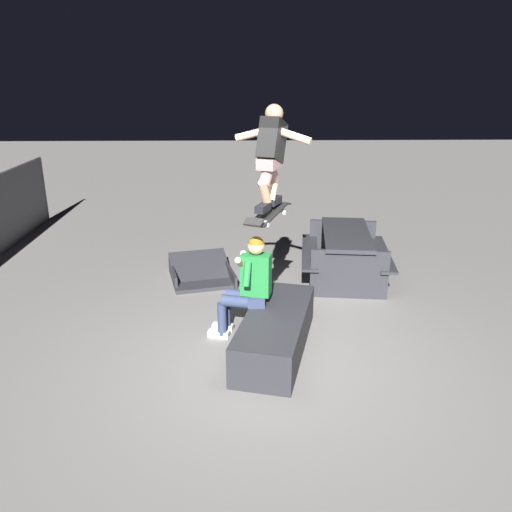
{
  "coord_description": "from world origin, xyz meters",
  "views": [
    {
      "loc": [
        -5.01,
        0.29,
        3.04
      ],
      "look_at": [
        0.53,
        0.16,
        1.06
      ],
      "focal_mm": 35.81,
      "sensor_mm": 36.0,
      "label": 1
    }
  ],
  "objects": [
    {
      "name": "skater_airborne",
      "position": [
        0.64,
        -0.01,
        2.23
      ],
      "size": [
        0.63,
        0.84,
        1.12
      ],
      "color": "black"
    },
    {
      "name": "skateboard",
      "position": [
        0.59,
        0.01,
        1.54
      ],
      "size": [
        1.01,
        0.59,
        0.13
      ],
      "color": "black"
    },
    {
      "name": "kicker_ramp",
      "position": [
        2.42,
        0.96,
        0.07
      ],
      "size": [
        1.2,
        1.14,
        0.42
      ],
      "color": "#28282D",
      "rests_on": "ground"
    },
    {
      "name": "ground_plane",
      "position": [
        0.0,
        0.0,
        0.0
      ],
      "size": [
        40.0,
        40.0,
        0.0
      ],
      "primitive_type": "plane",
      "color": "slate"
    },
    {
      "name": "person_sitting_on_ledge",
      "position": [
        0.56,
        0.26,
        0.71
      ],
      "size": [
        0.59,
        0.79,
        1.29
      ],
      "color": "#2D3856",
      "rests_on": "ground"
    },
    {
      "name": "ledge_box_main",
      "position": [
        0.24,
        -0.06,
        0.23
      ],
      "size": [
        1.93,
        1.09,
        0.46
      ],
      "primitive_type": "cube",
      "rotation": [
        0.0,
        0.0,
        -0.25
      ],
      "color": "#28282D",
      "rests_on": "ground"
    },
    {
      "name": "picnic_table_back",
      "position": [
        2.43,
        -1.28,
        0.5
      ],
      "size": [
        1.84,
        1.53,
        0.75
      ],
      "color": "#28282D",
      "rests_on": "ground"
    }
  ]
}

